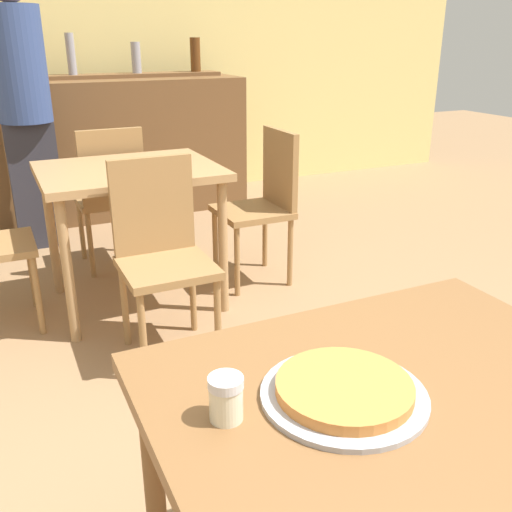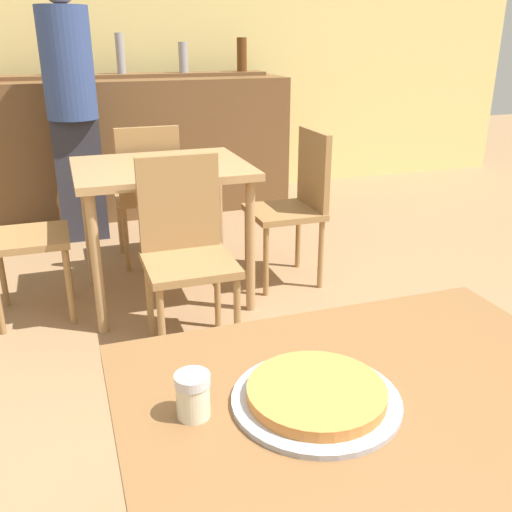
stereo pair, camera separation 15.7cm
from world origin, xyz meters
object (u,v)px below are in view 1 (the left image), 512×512
pizza_tray (344,391)px  chair_far_side_front (161,245)px  chair_far_side_back (111,190)px  cheese_shaker (226,398)px  chair_far_side_right (264,197)px  person_standing (24,103)px

pizza_tray → chair_far_side_front: bearing=87.2°
chair_far_side_back → cheese_shaker: bearing=83.3°
chair_far_side_right → pizza_tray: bearing=-22.0°
pizza_tray → cheese_shaker: (-0.23, 0.04, 0.03)m
chair_far_side_front → person_standing: bearing=102.4°
cheese_shaker → chair_far_side_back: bearing=83.3°
chair_far_side_back → chair_far_side_right: same height
cheese_shaker → person_standing: person_standing is taller
chair_far_side_back → chair_far_side_right: bearing=145.4°
chair_far_side_right → pizza_tray: (-0.86, -2.13, 0.24)m
chair_far_side_front → chair_far_side_right: bearing=34.6°
chair_far_side_right → person_standing: 1.74m
pizza_tray → person_standing: bearing=95.2°
chair_far_side_front → cheese_shaker: size_ratio=10.11×
chair_far_side_front → pizza_tray: chair_far_side_front is taller
chair_far_side_right → chair_far_side_back: bearing=-124.6°
pizza_tray → person_standing: size_ratio=0.18×
chair_far_side_right → cheese_shaker: bearing=-27.6°
person_standing → chair_far_side_right: bearing=-45.9°
chair_far_side_back → person_standing: 0.90m
chair_far_side_right → cheese_shaker: (-1.10, -2.10, 0.27)m
person_standing → chair_far_side_back: bearing=-60.0°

